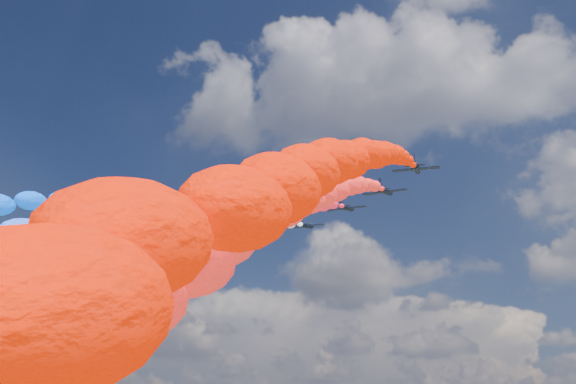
% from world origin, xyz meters
% --- Properties ---
extents(jet_0, '(9.58, 12.78, 5.44)m').
position_xyz_m(jet_0, '(-30.44, -4.45, 89.91)').
color(jet_0, black).
extents(jet_1, '(9.63, 12.81, 5.44)m').
position_xyz_m(jet_1, '(-20.32, 5.33, 89.91)').
color(jet_1, black).
extents(trail_1, '(6.16, 111.36, 51.71)m').
position_xyz_m(trail_1, '(-20.32, -52.24, 65.92)').
color(trail_1, '#2956FF').
extents(jet_2, '(9.46, 12.69, 5.44)m').
position_xyz_m(jet_2, '(-10.09, 14.65, 89.91)').
color(jet_2, black).
extents(trail_2, '(6.16, 111.36, 51.71)m').
position_xyz_m(trail_2, '(-10.09, -42.92, 65.92)').
color(trail_2, blue).
extents(jet_3, '(9.37, 12.63, 5.44)m').
position_xyz_m(jet_3, '(-1.54, 10.25, 89.91)').
color(jet_3, black).
extents(trail_3, '(6.16, 111.36, 51.71)m').
position_xyz_m(trail_3, '(-1.54, -47.33, 65.92)').
color(trail_3, white).
extents(jet_4, '(9.85, 12.96, 5.44)m').
position_xyz_m(jet_4, '(-1.28, 22.58, 89.91)').
color(jet_4, black).
extents(trail_4, '(6.16, 111.36, 51.71)m').
position_xyz_m(trail_4, '(-1.28, -34.99, 65.92)').
color(trail_4, white).
extents(jet_5, '(9.77, 12.91, 5.44)m').
position_xyz_m(jet_5, '(11.10, 12.39, 89.91)').
color(jet_5, black).
extents(trail_5, '(6.16, 111.36, 51.71)m').
position_xyz_m(trail_5, '(11.10, -45.19, 65.92)').
color(trail_5, red).
extents(jet_6, '(9.82, 12.94, 5.44)m').
position_xyz_m(jet_6, '(21.30, 4.21, 89.91)').
color(jet_6, black).
extents(trail_6, '(6.16, 111.36, 51.71)m').
position_xyz_m(trail_6, '(21.30, -53.36, 65.92)').
color(trail_6, red).
extents(jet_7, '(9.78, 12.92, 5.44)m').
position_xyz_m(jet_7, '(29.18, -6.82, 89.91)').
color(jet_7, black).
extents(trail_7, '(6.16, 111.36, 51.71)m').
position_xyz_m(trail_7, '(29.18, -64.40, 65.92)').
color(trail_7, red).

